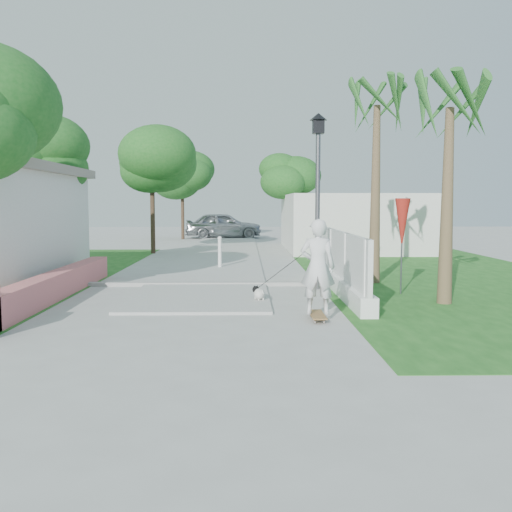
{
  "coord_description": "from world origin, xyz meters",
  "views": [
    {
      "loc": [
        1.08,
        -9.0,
        2.17
      ],
      "look_at": [
        1.28,
        2.66,
        1.1
      ],
      "focal_mm": 40.0,
      "sensor_mm": 36.0,
      "label": 1
    }
  ],
  "objects_px": {
    "bollard": "(220,251)",
    "skateboarder": "(288,272)",
    "patio_umbrella": "(402,224)",
    "parked_car": "(223,225)",
    "dog": "(259,293)",
    "street_lamp": "(318,194)"
  },
  "relations": [
    {
      "from": "bollard",
      "to": "skateboarder",
      "type": "xyz_separation_m",
      "value": [
        1.72,
        -7.66,
        0.23
      ]
    },
    {
      "from": "patio_umbrella",
      "to": "parked_car",
      "type": "xyz_separation_m",
      "value": [
        -5.15,
        22.56,
        -0.87
      ]
    },
    {
      "from": "bollard",
      "to": "parked_car",
      "type": "bearing_deg",
      "value": 91.84
    },
    {
      "from": "bollard",
      "to": "parked_car",
      "type": "xyz_separation_m",
      "value": [
        -0.55,
        17.06,
        0.24
      ]
    },
    {
      "from": "parked_car",
      "to": "patio_umbrella",
      "type": "bearing_deg",
      "value": -172.13
    },
    {
      "from": "dog",
      "to": "parked_car",
      "type": "distance_m",
      "value": 23.65
    },
    {
      "from": "street_lamp",
      "to": "dog",
      "type": "relative_size",
      "value": 8.9
    },
    {
      "from": "dog",
      "to": "parked_car",
      "type": "relative_size",
      "value": 0.1
    },
    {
      "from": "skateboarder",
      "to": "dog",
      "type": "height_order",
      "value": "skateboarder"
    },
    {
      "from": "street_lamp",
      "to": "skateboarder",
      "type": "distance_m",
      "value": 3.68
    },
    {
      "from": "bollard",
      "to": "patio_umbrella",
      "type": "height_order",
      "value": "patio_umbrella"
    },
    {
      "from": "patio_umbrella",
      "to": "skateboarder",
      "type": "height_order",
      "value": "patio_umbrella"
    },
    {
      "from": "street_lamp",
      "to": "skateboarder",
      "type": "xyz_separation_m",
      "value": [
        -0.98,
        -3.16,
        -1.62
      ]
    },
    {
      "from": "bollard",
      "to": "dog",
      "type": "distance_m",
      "value": 6.64
    },
    {
      "from": "street_lamp",
      "to": "skateboarder",
      "type": "relative_size",
      "value": 1.71
    },
    {
      "from": "bollard",
      "to": "dog",
      "type": "xyz_separation_m",
      "value": [
        1.16,
        -6.52,
        -0.39
      ]
    },
    {
      "from": "street_lamp",
      "to": "parked_car",
      "type": "relative_size",
      "value": 0.92
    },
    {
      "from": "street_lamp",
      "to": "dog",
      "type": "height_order",
      "value": "street_lamp"
    },
    {
      "from": "patio_umbrella",
      "to": "dog",
      "type": "relative_size",
      "value": 4.61
    },
    {
      "from": "bollard",
      "to": "dog",
      "type": "bearing_deg",
      "value": -79.94
    },
    {
      "from": "patio_umbrella",
      "to": "dog",
      "type": "bearing_deg",
      "value": -163.43
    },
    {
      "from": "street_lamp",
      "to": "patio_umbrella",
      "type": "distance_m",
      "value": 2.27
    }
  ]
}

